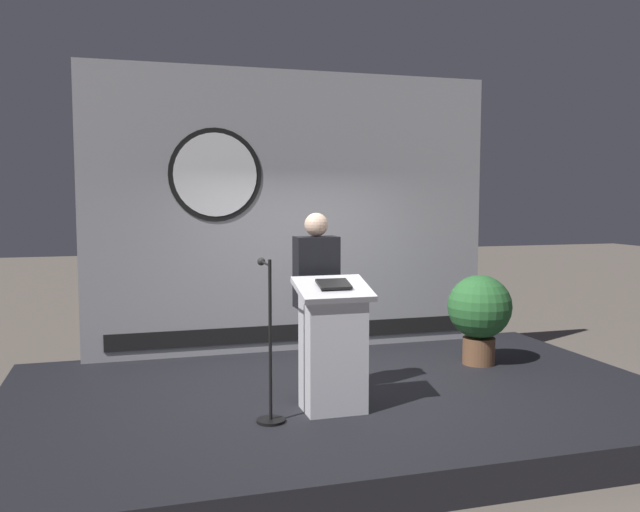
{
  "coord_description": "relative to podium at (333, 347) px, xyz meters",
  "views": [
    {
      "loc": [
        -1.99,
        -6.01,
        2.17
      ],
      "look_at": [
        -0.26,
        -0.14,
        1.63
      ],
      "focal_mm": 37.49,
      "sensor_mm": 36.0,
      "label": 1
    }
  ],
  "objects": [
    {
      "name": "ground_plane",
      "position": [
        0.26,
        0.54,
        -0.86
      ],
      "size": [
        40.0,
        40.0,
        0.0
      ],
      "primitive_type": "plane",
      "color": "#6B6056"
    },
    {
      "name": "stage_platform",
      "position": [
        0.26,
        0.54,
        -0.71
      ],
      "size": [
        6.4,
        4.0,
        0.3
      ],
      "primitive_type": "cube",
      "color": "black",
      "rests_on": "ground"
    },
    {
      "name": "banner_display",
      "position": [
        0.24,
        2.39,
        1.12
      ],
      "size": [
        4.97,
        0.12,
        3.37
      ],
      "color": "#9E9EA3",
      "rests_on": "stage_platform"
    },
    {
      "name": "podium",
      "position": [
        0.0,
        0.0,
        0.0
      ],
      "size": [
        0.64,
        0.49,
        1.17
      ],
      "color": "silver",
      "rests_on": "stage_platform"
    },
    {
      "name": "speaker_person",
      "position": [
        -0.01,
        0.48,
        0.32
      ],
      "size": [
        0.4,
        0.26,
        1.73
      ],
      "color": "black",
      "rests_on": "stage_platform"
    },
    {
      "name": "microphone_stand",
      "position": [
        -0.59,
        -0.1,
        -0.09
      ],
      "size": [
        0.24,
        0.51,
        1.36
      ],
      "color": "black",
      "rests_on": "stage_platform"
    },
    {
      "name": "potted_plant",
      "position": [
        2.06,
        1.1,
        0.04
      ],
      "size": [
        0.71,
        0.71,
        1.01
      ],
      "color": "brown",
      "rests_on": "stage_platform"
    }
  ]
}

